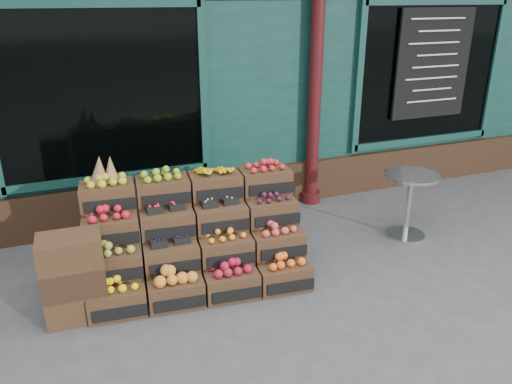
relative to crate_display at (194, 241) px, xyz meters
name	(u,v)px	position (x,y,z in m)	size (l,w,h in m)	color
ground	(298,287)	(0.94, -0.61, -0.43)	(60.00, 60.00, 0.00)	#48484A
shop_facade	(175,23)	(0.94, 4.50, 1.97)	(12.00, 6.24, 4.80)	#113A32
crate_display	(194,241)	(0.00, 0.00, 0.00)	(2.32, 1.30, 1.39)	#432C1A
spare_crates	(74,278)	(-1.23, -0.30, -0.01)	(0.58, 0.41, 0.85)	#432C1A
bistro_table	(409,198)	(2.74, -0.02, 0.09)	(0.67, 0.67, 0.84)	#B2B5B9
shopkeeper	(84,141)	(-0.91, 2.24, 0.61)	(0.76, 0.50, 2.07)	#185525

